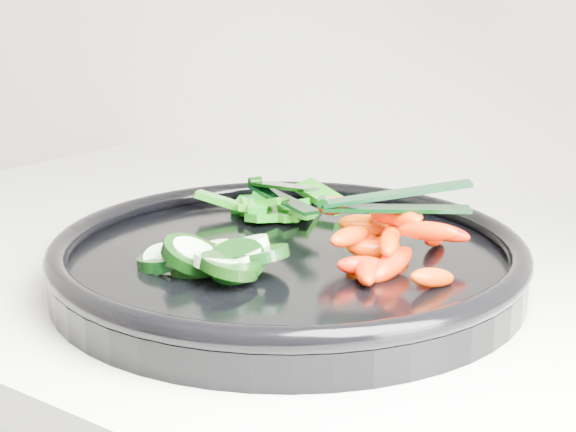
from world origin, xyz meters
The scene contains 6 objects.
veggie_tray centered at (-0.48, 1.63, 0.95)m, with size 0.45×0.45×0.04m.
cucumber_pile centered at (-0.51, 1.56, 0.96)m, with size 0.13×0.10×0.04m.
carrot_pile centered at (-0.40, 1.65, 0.97)m, with size 0.12×0.15×0.05m.
pepper_pile centered at (-0.55, 1.71, 0.96)m, with size 0.13×0.11×0.04m.
tong_carrot centered at (-0.40, 1.65, 1.00)m, with size 0.10×0.07×0.02m.
tong_pepper centered at (-0.54, 1.70, 0.98)m, with size 0.11×0.06×0.02m.
Camera 1 is at (-0.14, 1.13, 1.16)m, focal length 50.00 mm.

